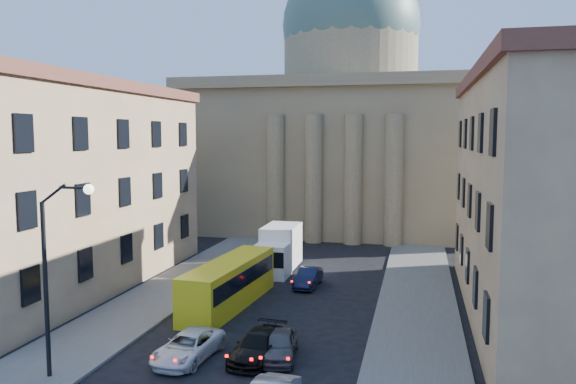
{
  "coord_description": "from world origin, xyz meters",
  "views": [
    {
      "loc": [
        8.43,
        -13.1,
        10.85
      ],
      "look_at": [
        1.7,
        15.63,
        7.9
      ],
      "focal_mm": 35.0,
      "sensor_mm": 36.0,
      "label": 1
    }
  ],
  "objects": [
    {
      "name": "city_bus",
      "position": [
        -3.23,
        20.2,
        1.57
      ],
      "size": [
        3.18,
        10.5,
        2.92
      ],
      "rotation": [
        0.0,
        0.0,
        -0.08
      ],
      "color": "yellow",
      "rests_on": "ground"
    },
    {
      "name": "church",
      "position": [
        0.0,
        55.47,
        11.88
      ],
      "size": [
        68.02,
        28.76,
        36.6
      ],
      "color": "#766549",
      "rests_on": "ground"
    },
    {
      "name": "car_right_distant",
      "position": [
        0.8,
        25.86,
        0.66
      ],
      "size": [
        1.55,
        4.08,
        1.33
      ],
      "primitive_type": "imported",
      "rotation": [
        0.0,
        0.0,
        -0.04
      ],
      "color": "black",
      "rests_on": "ground"
    },
    {
      "name": "building_left",
      "position": [
        -17.0,
        22.0,
        7.42
      ],
      "size": [
        11.6,
        26.6,
        14.7
      ],
      "color": "tan",
      "rests_on": "ground"
    },
    {
      "name": "car_left_mid",
      "position": [
        -2.32,
        11.47,
        0.65
      ],
      "size": [
        2.58,
        4.84,
        1.29
      ],
      "primitive_type": "imported",
      "rotation": [
        0.0,
        0.0,
        -0.1
      ],
      "color": "silver",
      "rests_on": "ground"
    },
    {
      "name": "street_lamp",
      "position": [
        -6.97,
        8.0,
        5.29
      ],
      "size": [
        2.62,
        0.44,
        8.83
      ],
      "color": "black",
      "rests_on": "ground"
    },
    {
      "name": "sidewalk_left",
      "position": [
        -8.5,
        18.0,
        0.07
      ],
      "size": [
        5.0,
        60.0,
        0.15
      ],
      "primitive_type": "cube",
      "color": "#57554F",
      "rests_on": "ground"
    },
    {
      "name": "sidewalk_right",
      "position": [
        8.5,
        18.0,
        0.07
      ],
      "size": [
        5.0,
        60.0,
        0.15
      ],
      "primitive_type": "cube",
      "color": "#57554F",
      "rests_on": "ground"
    },
    {
      "name": "car_right_far",
      "position": [
        1.99,
        12.65,
        0.68
      ],
      "size": [
        2.13,
        4.15,
        1.35
      ],
      "primitive_type": "imported",
      "rotation": [
        0.0,
        0.0,
        0.14
      ],
      "color": "#454449",
      "rests_on": "ground"
    },
    {
      "name": "car_right_mid",
      "position": [
        0.95,
        12.36,
        0.66
      ],
      "size": [
        2.25,
        4.68,
        1.32
      ],
      "primitive_type": "imported",
      "rotation": [
        0.0,
        0.0,
        -0.09
      ],
      "color": "black",
      "rests_on": "ground"
    },
    {
      "name": "building_right",
      "position": [
        17.0,
        22.0,
        7.42
      ],
      "size": [
        11.6,
        26.6,
        14.7
      ],
      "color": "tan",
      "rests_on": "ground"
    },
    {
      "name": "box_truck",
      "position": [
        -2.44,
        29.98,
        1.69
      ],
      "size": [
        2.63,
        6.53,
        3.58
      ],
      "rotation": [
        0.0,
        0.0,
        0.01
      ],
      "color": "white",
      "rests_on": "ground"
    }
  ]
}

